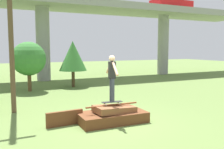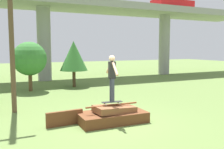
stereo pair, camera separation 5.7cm
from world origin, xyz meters
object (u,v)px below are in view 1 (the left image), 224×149
utility_pole (9,0)px  skateboard (112,102)px  car_on_overpass_left (171,3)px  tree_mid_back (29,59)px  tree_behind_right (73,56)px  skater (112,75)px

utility_pole → skateboard: bearing=-44.4°
car_on_overpass_left → utility_pole: (-15.62, -9.46, -2.61)m
skateboard → tree_mid_back: size_ratio=0.25×
car_on_overpass_left → tree_behind_right: (-11.35, -3.84, -5.05)m
skateboard → tree_mid_back: tree_mid_back is taller
skater → car_on_overpass_left: size_ratio=0.41×
skater → tree_behind_right: (1.18, 8.65, 0.42)m
car_on_overpass_left → tree_behind_right: bearing=-161.3°
skateboard → tree_mid_back: bearing=102.4°
skateboard → car_on_overpass_left: 18.83m
car_on_overpass_left → tree_behind_right: size_ratio=1.30×
skateboard → skater: 0.98m
skater → tree_mid_back: 8.30m
utility_pole → tree_mid_back: (1.30, 5.08, -2.57)m
car_on_overpass_left → tree_mid_back: 15.84m
tree_behind_right → tree_mid_back: size_ratio=1.03×
car_on_overpass_left → skateboard: bearing=-135.1°
skater → tree_mid_back: (-1.78, 8.10, 0.30)m
car_on_overpass_left → tree_mid_back: bearing=-163.0°
skater → tree_mid_back: bearing=102.4°
tree_mid_back → car_on_overpass_left: bearing=17.0°
tree_behind_right → tree_mid_back: bearing=-169.6°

